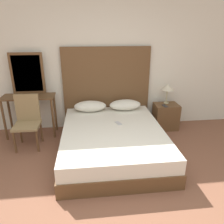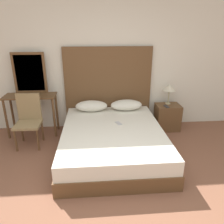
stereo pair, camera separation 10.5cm
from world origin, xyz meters
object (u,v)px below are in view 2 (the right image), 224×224
vanity_desk (31,103)px  chair (29,118)px  table_lamp (169,88)px  bed (113,140)px  nightstand (167,117)px  phone_on_nightstand (167,106)px  phone_on_bed (119,123)px

vanity_desk → chair: size_ratio=1.04×
table_lamp → vanity_desk: bearing=-178.6°
table_lamp → bed: bearing=-143.7°
table_lamp → vanity_desk: size_ratio=0.43×
nightstand → phone_on_nightstand: (-0.07, -0.09, 0.27)m
phone_on_bed → vanity_desk: (-1.62, 0.64, 0.19)m
phone_on_nightstand → vanity_desk: size_ratio=0.16×
vanity_desk → chair: bearing=-83.6°
table_lamp → chair: (-2.67, -0.46, -0.36)m
phone_on_nightstand → chair: chair is taller
phone_on_nightstand → chair: (-2.58, -0.30, -0.02)m
bed → phone_on_bed: bearing=57.4°
nightstand → chair: bearing=-171.6°
bed → chair: size_ratio=2.28×
bed → chair: (-1.45, 0.43, 0.29)m
phone_on_bed → chair: (-1.57, 0.24, 0.06)m
phone_on_nightstand → vanity_desk: 2.63m
phone_on_bed → table_lamp: size_ratio=0.40×
table_lamp → phone_on_bed: bearing=-147.3°
bed → chair: bearing=163.6°
table_lamp → phone_on_nightstand: (-0.08, -0.17, -0.33)m
phone_on_bed → nightstand: bearing=30.1°
table_lamp → chair: size_ratio=0.44×
nightstand → chair: 2.69m
table_lamp → vanity_desk: (-2.71, -0.07, -0.23)m
nightstand → table_lamp: 0.60m
chair → phone_on_nightstand: bearing=6.5°
bed → vanity_desk: size_ratio=2.19×
vanity_desk → chair: 0.42m
nightstand → phone_on_bed: bearing=-149.9°
phone_on_bed → chair: bearing=171.4°
bed → table_lamp: (1.22, 0.89, 0.64)m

